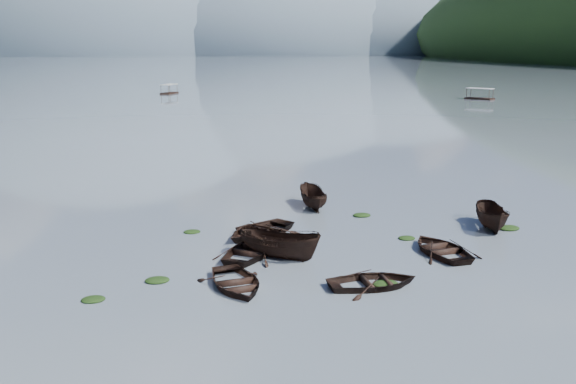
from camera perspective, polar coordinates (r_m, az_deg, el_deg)
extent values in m
plane|color=slate|center=(27.46, 5.28, -9.56)|extent=(2400.00, 2400.00, 0.00)
ellipsoid|color=#475666|center=(925.75, -15.55, 11.76)|extent=(520.00, 520.00, 340.00)
ellipsoid|color=#475666|center=(935.99, -2.97, 12.20)|extent=(520.00, 520.00, 260.00)
ellipsoid|color=#475666|center=(980.63, 7.72, 12.14)|extent=(520.00, 520.00, 220.00)
imported|color=black|center=(28.81, -4.65, -8.45)|extent=(3.58, 4.59, 0.87)
imported|color=black|center=(33.01, -3.22, -5.62)|extent=(5.07, 5.41, 0.91)
imported|color=black|center=(32.54, -0.74, -5.87)|extent=(4.60, 4.19, 1.75)
imported|color=black|center=(34.17, 13.45, -5.31)|extent=(3.52, 4.62, 0.90)
imported|color=black|center=(29.06, 7.57, -8.34)|extent=(4.14, 3.00, 0.85)
imported|color=black|center=(39.50, 17.64, -3.10)|extent=(2.82, 4.56, 1.65)
imported|color=black|center=(35.99, -1.99, -4.03)|extent=(4.53, 4.78, 0.81)
imported|color=black|center=(36.33, -2.58, -3.87)|extent=(5.77, 5.57, 0.97)
imported|color=black|center=(42.50, 2.19, -1.38)|extent=(1.65, 4.07, 1.55)
ellipsoid|color=black|center=(28.53, -16.92, -9.21)|extent=(1.01, 0.83, 0.22)
ellipsoid|color=black|center=(30.00, -11.54, -7.80)|extent=(1.12, 0.90, 0.25)
ellipsoid|color=black|center=(29.26, 8.68, -8.22)|extent=(1.18, 0.94, 0.26)
ellipsoid|color=black|center=(36.24, 10.50, -4.12)|extent=(0.95, 0.81, 0.21)
ellipsoid|color=black|center=(39.65, 19.00, -3.14)|extent=(1.30, 1.03, 0.27)
ellipsoid|color=black|center=(37.25, -8.53, -3.58)|extent=(0.98, 0.79, 0.21)
ellipsoid|color=black|center=(38.82, -1.26, -2.76)|extent=(0.84, 0.70, 0.17)
ellipsoid|color=black|center=(40.60, 6.58, -2.14)|extent=(1.13, 0.90, 0.25)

